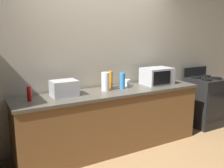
{
  "coord_description": "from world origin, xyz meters",
  "views": [
    {
      "loc": [
        -1.74,
        -2.67,
        1.74
      ],
      "look_at": [
        0.0,
        0.4,
        1.0
      ],
      "focal_mm": 39.84,
      "sensor_mm": 36.0,
      "label": 1
    }
  ],
  "objects_px": {
    "microwave": "(157,76)",
    "paper_towel_roll": "(105,82)",
    "toaster_oven": "(64,88)",
    "mug_white": "(127,83)",
    "bottle_hot_sauce": "(29,94)",
    "bottle_spray_cleaner": "(122,81)",
    "stove_range": "(204,101)",
    "bottle_dish_soap": "(111,80)"
  },
  "relations": [
    {
      "from": "bottle_hot_sauce",
      "to": "bottle_spray_cleaner",
      "type": "bearing_deg",
      "value": 1.14
    },
    {
      "from": "microwave",
      "to": "bottle_dish_soap",
      "type": "distance_m",
      "value": 0.81
    },
    {
      "from": "bottle_dish_soap",
      "to": "mug_white",
      "type": "relative_size",
      "value": 2.47
    },
    {
      "from": "microwave",
      "to": "toaster_oven",
      "type": "height_order",
      "value": "microwave"
    },
    {
      "from": "toaster_oven",
      "to": "bottle_dish_soap",
      "type": "distance_m",
      "value": 0.78
    },
    {
      "from": "stove_range",
      "to": "mug_white",
      "type": "xyz_separation_m",
      "value": [
        -1.63,
        0.16,
        0.49
      ]
    },
    {
      "from": "microwave",
      "to": "bottle_dish_soap",
      "type": "height_order",
      "value": "microwave"
    },
    {
      "from": "toaster_oven",
      "to": "paper_towel_roll",
      "type": "relative_size",
      "value": 1.26
    },
    {
      "from": "stove_range",
      "to": "bottle_hot_sauce",
      "type": "distance_m",
      "value": 3.21
    },
    {
      "from": "mug_white",
      "to": "paper_towel_roll",
      "type": "bearing_deg",
      "value": -166.27
    },
    {
      "from": "stove_range",
      "to": "paper_towel_roll",
      "type": "height_order",
      "value": "paper_towel_roll"
    },
    {
      "from": "toaster_oven",
      "to": "bottle_spray_cleaner",
      "type": "relative_size",
      "value": 1.43
    },
    {
      "from": "bottle_hot_sauce",
      "to": "bottle_spray_cleaner",
      "type": "relative_size",
      "value": 0.8
    },
    {
      "from": "paper_towel_roll",
      "to": "toaster_oven",
      "type": "bearing_deg",
      "value": 179.08
    },
    {
      "from": "toaster_oven",
      "to": "bottle_hot_sauce",
      "type": "relative_size",
      "value": 1.79
    },
    {
      "from": "paper_towel_roll",
      "to": "mug_white",
      "type": "height_order",
      "value": "paper_towel_roll"
    },
    {
      "from": "stove_range",
      "to": "bottle_dish_soap",
      "type": "relative_size",
      "value": 4.12
    },
    {
      "from": "paper_towel_roll",
      "to": "bottle_spray_cleaner",
      "type": "xyz_separation_m",
      "value": [
        0.29,
        -0.0,
        -0.02
      ]
    },
    {
      "from": "stove_range",
      "to": "toaster_oven",
      "type": "height_order",
      "value": "toaster_oven"
    },
    {
      "from": "paper_towel_roll",
      "to": "bottle_spray_cleaner",
      "type": "height_order",
      "value": "paper_towel_roll"
    },
    {
      "from": "microwave",
      "to": "mug_white",
      "type": "relative_size",
      "value": 4.51
    },
    {
      "from": "toaster_oven",
      "to": "mug_white",
      "type": "relative_size",
      "value": 3.19
    },
    {
      "from": "bottle_dish_soap",
      "to": "bottle_spray_cleaner",
      "type": "relative_size",
      "value": 1.1
    },
    {
      "from": "microwave",
      "to": "stove_range",
      "type": "bearing_deg",
      "value": -2.44
    },
    {
      "from": "bottle_hot_sauce",
      "to": "toaster_oven",
      "type": "bearing_deg",
      "value": 4.65
    },
    {
      "from": "toaster_oven",
      "to": "paper_towel_roll",
      "type": "distance_m",
      "value": 0.62
    },
    {
      "from": "toaster_oven",
      "to": "bottle_spray_cleaner",
      "type": "xyz_separation_m",
      "value": [
        0.91,
        -0.01,
        0.01
      ]
    },
    {
      "from": "microwave",
      "to": "mug_white",
      "type": "distance_m",
      "value": 0.52
    },
    {
      "from": "microwave",
      "to": "bottle_dish_soap",
      "type": "relative_size",
      "value": 1.83
    },
    {
      "from": "toaster_oven",
      "to": "mug_white",
      "type": "bearing_deg",
      "value": 5.3
    },
    {
      "from": "stove_range",
      "to": "bottle_hot_sauce",
      "type": "height_order",
      "value": "bottle_hot_sauce"
    },
    {
      "from": "bottle_hot_sauce",
      "to": "bottle_dish_soap",
      "type": "bearing_deg",
      "value": 6.91
    },
    {
      "from": "microwave",
      "to": "bottle_dish_soap",
      "type": "xyz_separation_m",
      "value": [
        -0.8,
        0.12,
        -0.0
      ]
    },
    {
      "from": "microwave",
      "to": "paper_towel_roll",
      "type": "xyz_separation_m",
      "value": [
        -0.95,
        0.0,
        0.0
      ]
    },
    {
      "from": "microwave",
      "to": "bottle_dish_soap",
      "type": "bearing_deg",
      "value": 171.15
    },
    {
      "from": "microwave",
      "to": "paper_towel_roll",
      "type": "distance_m",
      "value": 0.95
    },
    {
      "from": "mug_white",
      "to": "toaster_oven",
      "type": "bearing_deg",
      "value": -174.7
    },
    {
      "from": "mug_white",
      "to": "stove_range",
      "type": "bearing_deg",
      "value": -5.57
    },
    {
      "from": "microwave",
      "to": "paper_towel_roll",
      "type": "relative_size",
      "value": 1.78
    },
    {
      "from": "bottle_dish_soap",
      "to": "stove_range",
      "type": "bearing_deg",
      "value": -5.12
    },
    {
      "from": "stove_range",
      "to": "paper_towel_roll",
      "type": "bearing_deg",
      "value": 178.62
    },
    {
      "from": "stove_range",
      "to": "bottle_hot_sauce",
      "type": "bearing_deg",
      "value": 179.59
    }
  ]
}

